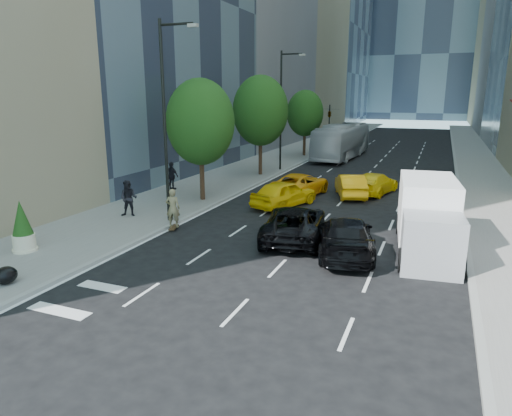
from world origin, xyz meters
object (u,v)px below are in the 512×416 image
at_px(skateboarder, 173,211).
at_px(black_sedan_lincoln, 294,223).
at_px(black_sedan_mercedes, 346,236).
at_px(planter_shrub, 22,227).
at_px(box_truck, 428,217).
at_px(city_bus, 342,141).

xyz_separation_m(skateboarder, black_sedan_lincoln, (6.10, 0.77, -0.19)).
height_order(black_sedan_mercedes, planter_shrub, planter_shrub).
bearing_deg(box_truck, planter_shrub, -162.87).
relative_size(black_sedan_mercedes, city_bus, 0.43).
relative_size(skateboarder, box_truck, 0.30).
height_order(black_sedan_lincoln, city_bus, city_bus).
height_order(skateboarder, box_truck, box_truck).
height_order(black_sedan_lincoln, black_sedan_mercedes, black_sedan_mercedes).
distance_m(black_sedan_lincoln, city_bus, 28.83).
relative_size(skateboarder, black_sedan_mercedes, 0.36).
distance_m(city_bus, box_truck, 29.60).
xyz_separation_m(city_bus, box_truck, (9.48, -28.04, -0.23)).
xyz_separation_m(skateboarder, black_sedan_mercedes, (8.74, -0.36, -0.18)).
bearing_deg(skateboarder, planter_shrub, 38.80).
xyz_separation_m(black_sedan_lincoln, city_bus, (-3.70, 28.57, 1.00)).
bearing_deg(box_truck, black_sedan_mercedes, -158.19).
height_order(city_bus, box_truck, city_bus).
distance_m(skateboarder, black_sedan_mercedes, 8.75).
height_order(black_sedan_mercedes, city_bus, city_bus).
height_order(skateboarder, black_sedan_lincoln, skateboarder).
relative_size(black_sedan_mercedes, box_truck, 0.83).
distance_m(black_sedan_mercedes, box_truck, 3.64).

